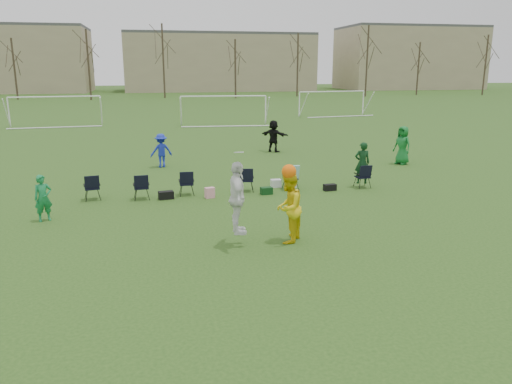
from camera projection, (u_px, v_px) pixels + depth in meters
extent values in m
plane|color=#254A17|center=(244.00, 274.00, 12.01)|extent=(260.00, 260.00, 0.00)
imported|color=#167D40|center=(43.00, 198.00, 15.95)|extent=(0.65, 0.56, 1.52)
imported|color=#1729B2|center=(161.00, 151.00, 24.56)|extent=(1.19, 0.87, 1.66)
imported|color=#126927|center=(402.00, 145.00, 25.31)|extent=(0.96, 1.12, 1.94)
imported|color=black|center=(274.00, 136.00, 29.00)|extent=(1.63, 1.57, 1.85)
imported|color=white|center=(237.00, 198.00, 13.57)|extent=(0.56, 1.21, 2.02)
imported|color=yellow|center=(288.00, 208.00, 13.96)|extent=(1.16, 1.23, 2.01)
sphere|color=#FF650D|center=(289.00, 172.00, 13.71)|extent=(0.40, 0.40, 0.40)
cylinder|color=white|center=(239.00, 152.00, 13.22)|extent=(0.27, 0.27, 0.08)
imported|color=#0D3216|center=(362.00, 163.00, 20.44)|extent=(0.68, 0.50, 1.72)
cube|color=black|center=(166.00, 195.00, 18.74)|extent=(0.59, 0.39, 0.30)
cube|color=pink|center=(210.00, 193.00, 18.90)|extent=(0.39, 0.30, 0.40)
cube|color=#103A15|center=(266.00, 191.00, 19.46)|extent=(0.48, 0.33, 0.28)
cube|color=silver|center=(276.00, 183.00, 20.61)|extent=(0.43, 0.31, 0.32)
cylinder|color=white|center=(294.00, 184.00, 20.54)|extent=(0.26, 0.26, 0.30)
cube|color=black|center=(330.00, 187.00, 20.04)|extent=(0.53, 0.32, 0.26)
cube|color=black|center=(92.00, 187.00, 18.58)|extent=(0.69, 0.69, 0.96)
cube|color=black|center=(141.00, 187.00, 18.66)|extent=(0.64, 0.64, 0.96)
cube|color=black|center=(186.00, 183.00, 19.28)|extent=(0.60, 0.60, 0.96)
cube|color=black|center=(246.00, 179.00, 19.86)|extent=(0.69, 0.69, 0.96)
cube|color=black|center=(291.00, 177.00, 20.25)|extent=(0.61, 0.61, 0.96)
cube|color=black|center=(363.00, 176.00, 20.48)|extent=(0.64, 0.64, 0.96)
cylinder|color=white|center=(9.00, 112.00, 41.06)|extent=(0.12, 0.12, 2.40)
cylinder|color=white|center=(101.00, 110.00, 43.08)|extent=(0.12, 0.12, 2.40)
cylinder|color=white|center=(55.00, 97.00, 41.78)|extent=(7.28, 0.76, 0.12)
cylinder|color=white|center=(181.00, 111.00, 42.43)|extent=(0.12, 0.12, 2.40)
cylinder|color=white|center=(266.00, 110.00, 43.36)|extent=(0.12, 0.12, 2.40)
cylinder|color=white|center=(224.00, 96.00, 42.60)|extent=(7.29, 0.63, 0.12)
cylinder|color=white|center=(299.00, 104.00, 49.74)|extent=(0.12, 0.12, 2.40)
cylinder|color=white|center=(363.00, 103.00, 52.12)|extent=(0.12, 0.12, 2.40)
cylinder|color=white|center=(332.00, 92.00, 50.64)|extent=(7.25, 1.13, 0.12)
cylinder|color=#382B21|center=(14.00, 69.00, 74.56)|extent=(0.28, 0.28, 9.00)
cylinder|color=#382B21|center=(89.00, 65.00, 73.71)|extent=(0.28, 0.28, 10.20)
cylinder|color=#382B21|center=(163.00, 61.00, 78.55)|extent=(0.28, 0.28, 11.40)
cylinder|color=#382B21|center=(235.00, 69.00, 78.13)|extent=(0.28, 0.28, 9.00)
cylinder|color=#382B21|center=(298.00, 65.00, 82.97)|extent=(0.28, 0.28, 10.20)
cylinder|color=#382B21|center=(367.00, 61.00, 82.12)|extent=(0.28, 0.28, 11.40)
cylinder|color=#382B21|center=(418.00, 69.00, 87.40)|extent=(0.28, 0.28, 9.00)
cylinder|color=#382B21|center=(485.00, 65.00, 86.54)|extent=(0.28, 0.28, 10.20)
cube|color=tan|center=(219.00, 64.00, 104.21)|extent=(38.00, 16.00, 11.00)
cube|color=tan|center=(408.00, 59.00, 112.33)|extent=(30.00, 16.00, 13.00)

